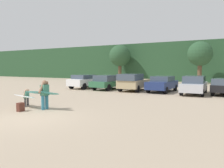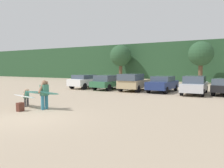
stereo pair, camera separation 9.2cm
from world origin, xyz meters
The scene contains 14 objects.
ground_plane centered at (0.00, 0.00, 0.00)m, with size 120.00×120.00×0.00m, color tan.
hillside_ridge centered at (0.00, 35.91, 3.23)m, with size 108.00×12.00×6.47m, color #284C2D.
tree_center_right centered at (-10.07, 27.79, 4.28)m, with size 3.66×3.66×6.16m.
tree_ridge_back centered at (3.16, 26.50, 4.12)m, with size 3.40×3.40×5.88m.
parked_car_white centered at (-6.59, 13.10, 0.80)m, with size 2.04×4.34×1.49m.
parked_car_forest_green centered at (-3.72, 13.23, 0.78)m, with size 2.20×4.73×1.50m.
parked_car_tan centered at (-0.89, 13.11, 0.88)m, with size 2.11×4.37×1.67m.
parked_car_navy centered at (1.80, 13.73, 0.77)m, with size 1.92×4.44×1.47m.
parked_car_silver centered at (4.70, 13.34, 0.80)m, with size 2.02×4.86×1.56m.
person_adult centered at (-1.04, 1.92, 0.90)m, with size 0.29×0.75×1.59m.
person_child centered at (-2.56, 1.97, 0.59)m, with size 0.19×0.44×1.05m.
surfboard_teal centered at (-1.15, 1.84, 0.90)m, with size 2.29×0.84×0.28m.
surfboard_white centered at (-2.57, 1.82, 0.63)m, with size 2.41×1.19×0.18m.
backpack_dropped centered at (-1.74, 0.91, 0.22)m, with size 0.24×0.34×0.45m.
Camera 2 is at (8.14, -6.67, 2.26)m, focal length 36.01 mm.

